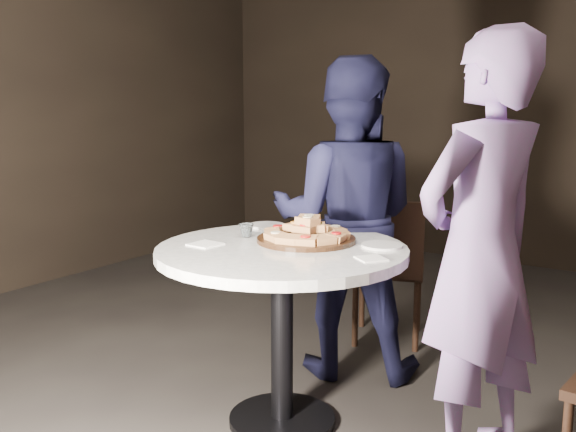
{
  "coord_description": "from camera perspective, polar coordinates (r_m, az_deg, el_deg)",
  "views": [
    {
      "loc": [
        1.49,
        -2.43,
        1.46
      ],
      "look_at": [
        -0.04,
        -0.09,
        0.96
      ],
      "focal_mm": 40.0,
      "sensor_mm": 36.0,
      "label": 1
    }
  ],
  "objects": [
    {
      "name": "diner_navy",
      "position": [
        3.43,
        5.22,
        -0.25
      ],
      "size": [
        1.01,
        0.91,
        1.7
      ],
      "primitive_type": "imported",
      "rotation": [
        0.0,
        0.0,
        3.54
      ],
      "color": "black",
      "rests_on": "ground"
    },
    {
      "name": "water_glass",
      "position": [
        3.03,
        -3.71,
        -1.29
      ],
      "size": [
        0.07,
        0.07,
        0.06
      ],
      "primitive_type": "imported",
      "rotation": [
        0.0,
        0.0,
        -0.02
      ],
      "color": "silver",
      "rests_on": "table"
    },
    {
      "name": "serving_board",
      "position": [
        2.93,
        1.63,
        -2.09
      ],
      "size": [
        0.6,
        0.6,
        0.02
      ],
      "primitive_type": "cylinder",
      "rotation": [
        0.0,
        0.0,
        -0.43
      ],
      "color": "black",
      "rests_on": "table"
    },
    {
      "name": "plate_left",
      "position": [
        3.29,
        -1.92,
        -0.84
      ],
      "size": [
        0.23,
        0.23,
        0.01
      ],
      "primitive_type": "cylinder",
      "rotation": [
        0.0,
        0.0,
        -0.29
      ],
      "color": "white",
      "rests_on": "table"
    },
    {
      "name": "plate_right",
      "position": [
        2.85,
        8.36,
        -2.61
      ],
      "size": [
        0.23,
        0.23,
        0.01
      ],
      "primitive_type": "cylinder",
      "rotation": [
        0.0,
        0.0,
        -0.34
      ],
      "color": "white",
      "rests_on": "table"
    },
    {
      "name": "chair_far",
      "position": [
        3.91,
        8.87,
        -3.98
      ],
      "size": [
        0.55,
        0.56,
        0.9
      ],
      "rotation": [
        0.0,
        0.0,
        3.49
      ],
      "color": "black",
      "rests_on": "ground"
    },
    {
      "name": "focaccia_pile",
      "position": [
        2.92,
        1.7,
        -1.28
      ],
      "size": [
        0.4,
        0.4,
        0.11
      ],
      "rotation": [
        0.0,
        0.0,
        0.01
      ],
      "color": "#AF7644",
      "rests_on": "serving_board"
    },
    {
      "name": "floor",
      "position": [
        3.2,
        1.61,
        -17.06
      ],
      "size": [
        7.0,
        7.0,
        0.0
      ],
      "primitive_type": "plane",
      "color": "black",
      "rests_on": "ground"
    },
    {
      "name": "table",
      "position": [
        2.86,
        -0.55,
        -5.77
      ],
      "size": [
        1.15,
        1.15,
        0.83
      ],
      "rotation": [
        0.0,
        0.0,
        0.04
      ],
      "color": "black",
      "rests_on": "ground"
    },
    {
      "name": "napkin_near",
      "position": [
        2.88,
        -7.37,
        -2.5
      ],
      "size": [
        0.13,
        0.13,
        0.01
      ],
      "primitive_type": "cube",
      "rotation": [
        0.0,
        0.0,
        -0.07
      ],
      "color": "white",
      "rests_on": "table"
    },
    {
      "name": "napkin_far",
      "position": [
        2.62,
        7.41,
        -3.76
      ],
      "size": [
        0.15,
        0.15,
        0.01
      ],
      "primitive_type": "cube",
      "rotation": [
        0.0,
        0.0,
        -0.65
      ],
      "color": "white",
      "rests_on": "table"
    },
    {
      "name": "diner_teal",
      "position": [
        2.65,
        16.76,
        -3.21
      ],
      "size": [
        0.64,
        0.75,
        1.74
      ],
      "primitive_type": "imported",
      "rotation": [
        0.0,
        0.0,
        -2.0
      ],
      "color": "#79609D",
      "rests_on": "ground"
    }
  ]
}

